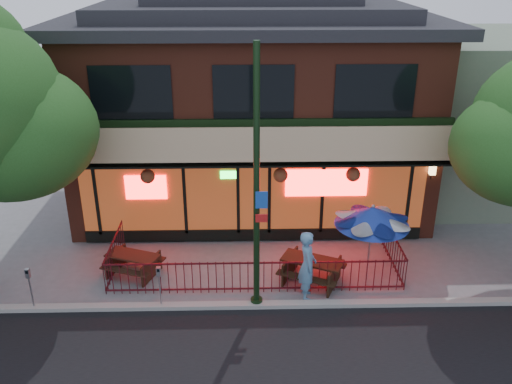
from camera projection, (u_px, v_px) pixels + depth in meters
ground at (256, 296)px, 15.08m from camera, size 80.00×80.00×0.00m
curb at (257, 305)px, 14.60m from camera, size 80.00×0.25×0.12m
restaurant_building at (251, 90)px, 19.91m from camera, size 12.96×9.49×8.05m
neighbor_building at (482, 114)px, 21.11m from camera, size 6.00×7.00×6.00m
patio_fence at (256, 267)px, 15.28m from camera, size 8.44×2.62×1.00m
street_light at (257, 199)px, 13.44m from camera, size 0.43×0.32×7.00m
picnic_table_left at (133, 261)px, 15.94m from camera, size 1.87×1.66×0.66m
picnic_table_right at (312, 267)px, 15.56m from camera, size 2.12×1.93×0.74m
patio_umbrella at (372, 216)px, 15.09m from camera, size 2.09×2.09×2.39m
pedestrian at (307, 265)px, 14.64m from camera, size 0.50×0.75×2.03m
parking_meter_near at (159, 281)px, 14.23m from camera, size 0.12×0.10×1.28m
parking_meter_far at (29, 282)px, 14.16m from camera, size 0.12×0.10×1.27m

